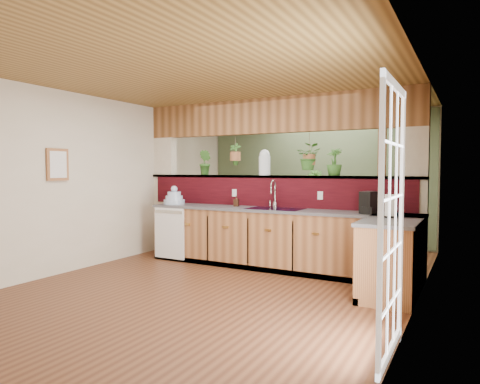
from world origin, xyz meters
The scene contains 28 objects.
ground centered at (0.00, 0.00, 0.00)m, with size 4.60×7.00×0.01m, color #532D19.
ceiling centered at (0.00, 0.00, 2.60)m, with size 4.60×7.00×0.01m, color brown.
wall_back centered at (0.00, 3.50, 1.30)m, with size 4.60×0.02×2.60m, color beige.
wall_left centered at (-2.30, 0.00, 1.30)m, with size 0.02×7.00×2.60m, color beige.
wall_right centered at (2.30, 0.00, 1.30)m, with size 0.02×7.00×2.60m, color beige.
pass_through_partition centered at (0.03, 1.35, 1.19)m, with size 4.60×0.21×2.60m.
pass_through_ledge centered at (0.00, 1.35, 1.37)m, with size 4.60×0.21×0.04m, color brown.
header_beam centered at (0.00, 1.35, 2.33)m, with size 4.60×0.15×0.55m, color brown.
sage_backwall centered at (0.00, 3.48, 1.30)m, with size 4.55×0.02×2.55m, color #506343.
countertop centered at (0.84, 0.87, 0.45)m, with size 4.14×1.52×0.90m.
dishwasher centered at (-1.48, 0.66, 0.46)m, with size 0.58×0.03×0.82m.
navy_sink centered at (0.25, 0.98, 0.82)m, with size 0.82×0.50×0.18m.
french_door centered at (2.27, -1.30, 1.05)m, with size 0.06×1.02×2.16m, color white.
framed_print centered at (-2.27, -0.80, 1.55)m, with size 0.04×0.35×0.45m.
faucet centered at (0.15, 1.13, 1.13)m, with size 0.19×0.19×0.42m.
dish_stack centered at (-1.59, 0.94, 1.00)m, with size 0.35×0.35×0.31m.
soap_dispenser centered at (-0.45, 1.05, 0.98)m, with size 0.08×0.08×0.17m, color #3B2215.
coffee_maker centered at (1.62, 0.92, 1.04)m, with size 0.16×0.26×0.29m.
paper_towel centered at (1.94, 0.58, 1.04)m, with size 0.14×0.14×0.30m.
glass_jar centered at (-0.10, 1.35, 1.59)m, with size 0.18×0.18×0.41m.
ledge_plant_left centered at (-1.23, 1.35, 1.60)m, with size 0.23×0.19×0.42m, color #2E5E20.
ledge_plant_right centered at (1.03, 1.35, 1.59)m, with size 0.23×0.23×0.40m, color #2E5E20.
hanging_plant_a centered at (-0.64, 1.35, 1.85)m, with size 0.21×0.17×0.49m.
hanging_plant_b centered at (0.64, 1.35, 1.85)m, with size 0.40×0.36×0.52m.
shelving_console centered at (-0.27, 3.25, 0.50)m, with size 1.37×0.37×0.92m, color black.
shelf_plant_a centered at (-0.75, 3.25, 1.16)m, with size 0.22×0.15×0.41m, color #2E5E20.
shelf_plant_b centered at (0.08, 3.25, 1.22)m, with size 0.29×0.29×0.52m, color #2E5E20.
floor_plant centered at (1.26, 2.30, 0.42)m, with size 0.75×0.65×0.83m, color #2E5E20.
Camera 1 is at (2.83, -4.81, 1.48)m, focal length 32.00 mm.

